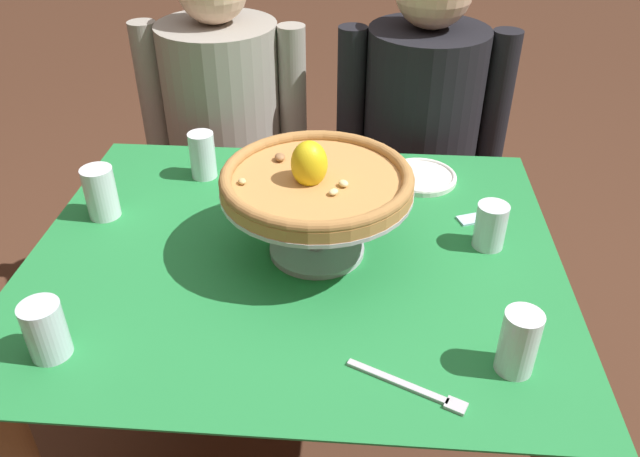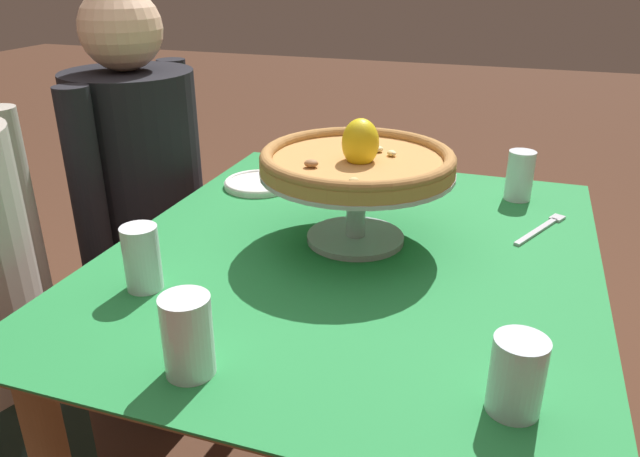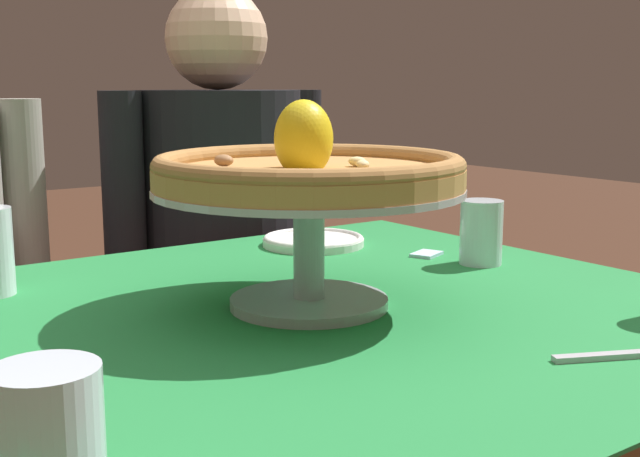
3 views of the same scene
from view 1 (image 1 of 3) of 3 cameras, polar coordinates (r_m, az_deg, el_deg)
The scene contains 13 objects.
dining_table at distance 1.35m, azimuth -2.23°, elevation -6.13°, with size 1.06×0.89×0.73m.
pizza_stand at distance 1.23m, azimuth -0.29°, elevation 1.75°, with size 0.37×0.37×0.15m.
pizza at distance 1.19m, azimuth -0.34°, elevation 4.50°, with size 0.37×0.37×0.10m.
water_glass_front_right at distance 1.05m, azimuth 17.38°, elevation -10.01°, with size 0.06×0.06×0.11m.
water_glass_side_right at distance 1.32m, azimuth 15.05°, elevation 0.01°, with size 0.06×0.06×0.10m.
water_glass_back_left at distance 1.54m, azimuth -10.49°, elevation 6.28°, with size 0.06×0.06×0.11m.
water_glass_front_left at distance 1.13m, azimuth -23.39°, elevation -8.61°, with size 0.07×0.07×0.10m.
water_glass_side_left at distance 1.44m, azimuth -19.06°, elevation 2.80°, with size 0.07×0.07×0.12m.
side_plate at distance 1.54m, azimuth 9.07°, elevation 4.65°, with size 0.17×0.17×0.02m.
dinner_fork at distance 1.02m, azimuth 8.31°, elevation -14.01°, with size 0.19×0.10×0.01m.
sugar_packet at distance 1.41m, azimuth 13.33°, elevation 0.80°, with size 0.05×0.04×0.01m, color silver.
diner_left at distance 2.02m, azimuth -8.34°, elevation 6.72°, with size 0.50×0.35×1.16m.
diner_right at distance 1.94m, azimuth 8.71°, elevation 5.53°, with size 0.49×0.33×1.18m.
Camera 1 is at (0.13, -1.02, 1.49)m, focal length 35.57 mm.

